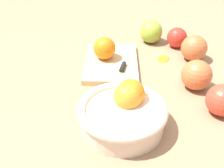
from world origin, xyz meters
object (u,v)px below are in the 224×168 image
object	(u,v)px
apple_front_left	(197,75)
apple_front_right_3	(194,48)
bowl	(123,112)
apple_front_right	(151,32)
knife	(125,62)
orange_on_board	(105,48)
apple_front_left_2	(222,100)
apple_front_right_2	(177,38)
cutting_board	(111,63)

from	to	relation	value
apple_front_left	apple_front_right_3	bearing A→B (deg)	-22.33
bowl	apple_front_right_3	size ratio (longest dim) A/B	2.43
apple_front_right	apple_front_right_3	xyz separation A→B (m)	(-0.15, -0.09, 0.00)
bowl	apple_front_right	size ratio (longest dim) A/B	2.48
knife	apple_front_right	size ratio (longest dim) A/B	1.86
orange_on_board	apple_front_left_2	world-z (taller)	orange_on_board
apple_front_right_3	apple_front_right_2	bearing A→B (deg)	9.82
apple_front_right	apple_front_right_3	bearing A→B (deg)	-148.17
orange_on_board	apple_front_left	size ratio (longest dim) A/B	0.84
knife	apple_front_left_2	world-z (taller)	apple_front_left_2
bowl	apple_front_right_3	xyz separation A→B (m)	(0.26, -0.29, 0.00)
apple_front_left	apple_front_right	bearing A→B (deg)	5.93
apple_front_left	cutting_board	bearing A→B (deg)	50.79
knife	apple_front_left_2	xyz separation A→B (m)	(-0.25, -0.18, 0.02)
bowl	cutting_board	distance (m)	0.28
bowl	knife	distance (m)	0.26
apple_front_left_2	apple_front_right	bearing A→B (deg)	6.15
knife	apple_front_right_2	size ratio (longest dim) A/B	2.16
apple_front_right	apple_front_left	size ratio (longest dim) A/B	0.98
knife	apple_front_left	bearing A→B (deg)	-130.00
bowl	apple_front_right	distance (m)	0.46
apple_front_right	apple_front_left_2	bearing A→B (deg)	-173.85
apple_front_right_3	knife	bearing A→B (deg)	93.36
orange_on_board	apple_front_right_3	xyz separation A→B (m)	(-0.03, -0.28, -0.01)
apple_front_right	knife	bearing A→B (deg)	140.93
orange_on_board	apple_front_right	size ratio (longest dim) A/B	0.86
bowl	apple_front_left_2	xyz separation A→B (m)	(-0.00, -0.24, -0.00)
apple_front_right	apple_front_right_2	distance (m)	0.09
orange_on_board	apple_front_right_3	distance (m)	0.28
cutting_board	apple_front_right_2	distance (m)	0.26
bowl	cutting_board	bearing A→B (deg)	-4.93
apple_front_right_2	cutting_board	bearing A→B (deg)	109.08
cutting_board	apple_front_right_3	world-z (taller)	apple_front_right_3
cutting_board	apple_front_left	size ratio (longest dim) A/B	2.88
orange_on_board	knife	bearing A→B (deg)	-129.04
knife	apple_front_left	size ratio (longest dim) A/B	1.82
bowl	apple_front_left_2	size ratio (longest dim) A/B	2.59
apple_front_left_2	orange_on_board	bearing A→B (deg)	38.35
apple_front_right_2	apple_front_right_3	distance (m)	0.10
cutting_board	apple_front_left_2	xyz separation A→B (m)	(-0.28, -0.21, 0.03)
apple_front_right_2	apple_front_left_2	bearing A→B (deg)	174.89
apple_front_right	apple_front_right_3	world-z (taller)	apple_front_right_3
bowl	apple_front_right	world-z (taller)	bowl
orange_on_board	knife	world-z (taller)	orange_on_board
knife	apple_front_right_3	world-z (taller)	apple_front_right_3
apple_front_left_2	apple_front_right_3	bearing A→B (deg)	-10.60
orange_on_board	apple_front_right	xyz separation A→B (m)	(0.12, -0.19, -0.01)
cutting_board	knife	world-z (taller)	knife
cutting_board	apple_front_right	bearing A→B (deg)	-50.79
bowl	apple_front_right_3	bearing A→B (deg)	-47.61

